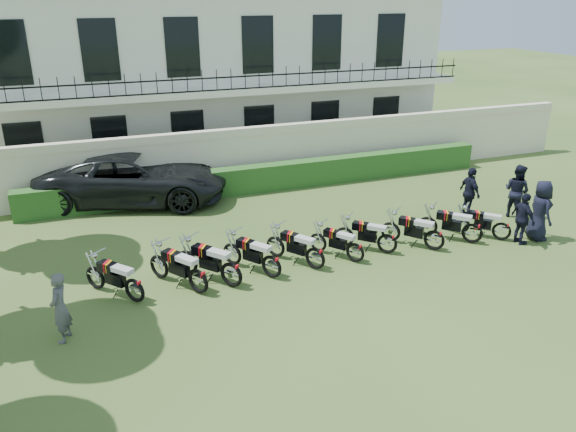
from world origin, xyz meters
name	(u,v)px	position (x,y,z in m)	size (l,w,h in m)	color
ground	(322,277)	(0.00, 0.00, 0.00)	(100.00, 100.00, 0.00)	#344D1E
perimeter_wall	(238,157)	(0.00, 8.00, 1.17)	(30.00, 0.35, 2.30)	beige
hedge	(270,177)	(1.00, 7.20, 0.50)	(18.00, 0.60, 1.00)	#214619
building	(201,70)	(0.00, 13.96, 3.71)	(20.40, 9.60, 7.40)	silver
motorcycle_0	(134,285)	(-4.81, 0.40, 0.49)	(1.33, 1.56, 1.07)	black
motorcycle_1	(198,275)	(-3.27, 0.28, 0.52)	(1.24, 1.75, 1.12)	black
motorcycle_2	(231,269)	(-2.41, 0.31, 0.53)	(1.41, 1.69, 1.15)	black
motorcycle_3	(272,261)	(-1.28, 0.42, 0.50)	(1.21, 1.68, 1.08)	black
motorcycle_4	(315,253)	(-0.01, 0.47, 0.49)	(1.18, 1.66, 1.06)	black
motorcycle_5	(355,248)	(1.21, 0.47, 0.45)	(1.10, 1.50, 0.97)	black
motorcycle_6	(388,239)	(2.33, 0.65, 0.47)	(1.42, 1.36, 1.02)	black
motorcycle_7	(435,235)	(3.72, 0.36, 0.49)	(1.35, 1.52, 1.06)	black
motorcycle_8	(473,228)	(5.08, 0.38, 0.49)	(1.45, 1.44, 1.06)	black
motorcycle_9	(502,227)	(6.06, 0.24, 0.45)	(1.30, 1.35, 0.97)	black
suv	(134,178)	(-3.97, 7.66, 0.91)	(3.01, 6.52, 1.81)	black
inspector	(60,308)	(-6.44, -0.67, 0.80)	(0.59, 0.38, 1.61)	#56555A
officer_2	(523,219)	(6.45, -0.13, 0.80)	(0.94, 0.39, 1.60)	black
officer_3	(540,210)	(7.16, -0.03, 0.94)	(0.92, 0.60, 1.87)	black
officer_4	(517,191)	(7.80, 1.70, 0.91)	(0.88, 0.69, 1.82)	black
officer_5	(470,193)	(6.32, 2.22, 0.86)	(1.01, 0.42, 1.72)	black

